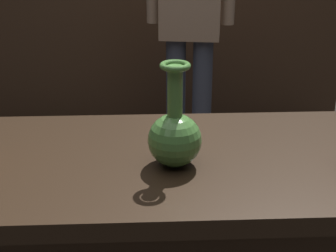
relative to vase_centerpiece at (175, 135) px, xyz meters
The scene contains 3 objects.
back_display_shelf 2.29m from the vase_centerpiece, 90.83° to the left, with size 2.60×0.40×0.99m.
vase_centerpiece is the anchor object (origin of this frame).
visitor_center_back 1.50m from the vase_centerpiece, 83.46° to the left, with size 0.46×0.23×1.64m.
Camera 1 is at (-0.04, -1.21, 1.39)m, focal length 52.56 mm.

